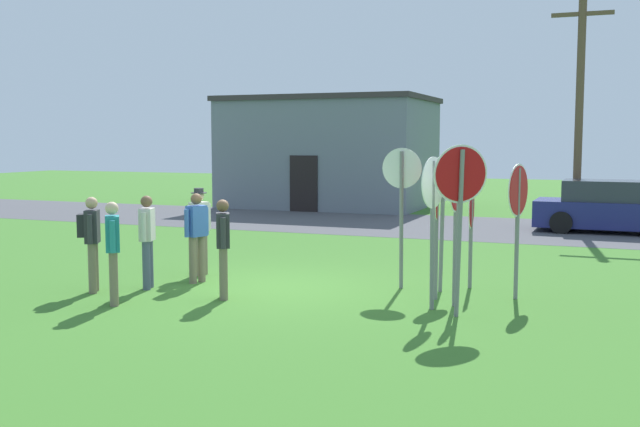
{
  "coord_description": "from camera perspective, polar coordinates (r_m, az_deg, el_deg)",
  "views": [
    {
      "loc": [
        5.7,
        -12.06,
        2.69
      ],
      "look_at": [
        0.61,
        0.93,
        1.3
      ],
      "focal_mm": 41.74,
      "sensor_mm": 36.0,
      "label": 1
    }
  ],
  "objects": [
    {
      "name": "ground_plane",
      "position": [
        13.61,
        -3.86,
        -5.73
      ],
      "size": [
        80.0,
        80.0,
        0.0
      ],
      "primitive_type": "plane",
      "color": "#3D7528"
    },
    {
      "name": "street_asphalt",
      "position": [
        23.64,
        7.29,
        -0.88
      ],
      "size": [
        60.0,
        6.4,
        0.01
      ],
      "primitive_type": "cube",
      "color": "#4C4C51",
      "rests_on": "ground"
    },
    {
      "name": "building_background",
      "position": [
        30.23,
        0.75,
        4.76
      ],
      "size": [
        8.01,
        5.67,
        4.38
      ],
      "color": "slate",
      "rests_on": "ground"
    },
    {
      "name": "utility_pole",
      "position": [
        24.16,
        19.27,
        7.78
      ],
      "size": [
        1.8,
        0.24,
        7.05
      ],
      "color": "brown",
      "rests_on": "ground"
    },
    {
      "name": "parked_car_on_street",
      "position": [
        23.18,
        21.35,
        0.35
      ],
      "size": [
        4.35,
        2.11,
        1.51
      ],
      "color": "navy",
      "rests_on": "ground"
    },
    {
      "name": "stop_sign_rear_right",
      "position": [
        12.09,
        10.39,
        0.47
      ],
      "size": [
        0.07,
        0.81,
        2.34
      ],
      "color": "slate",
      "rests_on": "ground"
    },
    {
      "name": "stop_sign_low_front",
      "position": [
        12.86,
        14.94,
        0.57
      ],
      "size": [
        0.23,
        0.87,
        2.29
      ],
      "color": "slate",
      "rests_on": "ground"
    },
    {
      "name": "stop_sign_leaning_left",
      "position": [
        12.58,
        8.93,
        -0.5
      ],
      "size": [
        0.12,
        0.65,
        2.01
      ],
      "color": "slate",
      "rests_on": "ground"
    },
    {
      "name": "stop_sign_center_cluster",
      "position": [
        11.79,
        8.63,
        0.68
      ],
      "size": [
        0.2,
        0.8,
        2.43
      ],
      "color": "slate",
      "rests_on": "ground"
    },
    {
      "name": "stop_sign_tallest",
      "position": [
        11.3,
        10.69,
        1.19
      ],
      "size": [
        0.73,
        0.58,
        2.62
      ],
      "color": "slate",
      "rests_on": "ground"
    },
    {
      "name": "stop_sign_nearest",
      "position": [
        13.2,
        9.36,
        1.14
      ],
      "size": [
        0.39,
        0.73,
        2.41
      ],
      "color": "slate",
      "rests_on": "ground"
    },
    {
      "name": "stop_sign_rear_left",
      "position": [
        13.67,
        11.52,
        -0.31
      ],
      "size": [
        0.08,
        0.81,
        1.9
      ],
      "color": "slate",
      "rests_on": "ground"
    },
    {
      "name": "stop_sign_far_back",
      "position": [
        13.38,
        6.28,
        1.53
      ],
      "size": [
        0.72,
        0.13,
        2.54
      ],
      "color": "slate",
      "rests_on": "ground"
    },
    {
      "name": "person_holding_notes",
      "position": [
        12.63,
        -7.44,
        -2.27
      ],
      "size": [
        0.37,
        0.51,
        1.69
      ],
      "color": "#7A6B56",
      "rests_on": "ground"
    },
    {
      "name": "person_with_sunhat",
      "position": [
        14.92,
        -9.29,
        -0.85
      ],
      "size": [
        0.43,
        0.54,
        1.74
      ],
      "color": "#7A6B56",
      "rests_on": "ground"
    },
    {
      "name": "person_near_signs",
      "position": [
        14.14,
        -9.43,
        -1.45
      ],
      "size": [
        0.32,
        0.55,
        1.69
      ],
      "color": "#7A6B56",
      "rests_on": "ground"
    },
    {
      "name": "person_on_left",
      "position": [
        13.67,
        -17.13,
        -1.74
      ],
      "size": [
        0.46,
        0.51,
        1.69
      ],
      "color": "#7A6B56",
      "rests_on": "ground"
    },
    {
      "name": "person_in_teal",
      "position": [
        13.74,
        -13.11,
        -1.73
      ],
      "size": [
        0.33,
        0.54,
        1.69
      ],
      "color": "#4C5670",
      "rests_on": "ground"
    },
    {
      "name": "person_in_blue",
      "position": [
        12.53,
        -15.6,
        -2.5
      ],
      "size": [
        0.39,
        0.47,
        1.69
      ],
      "color": "#7A6B56",
      "rests_on": "ground"
    }
  ]
}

